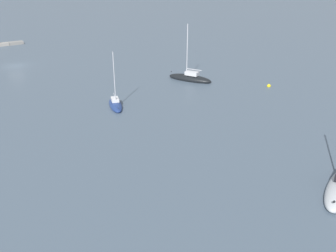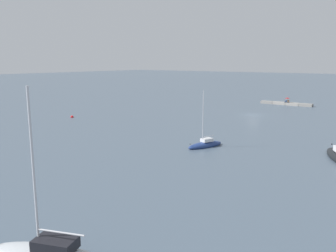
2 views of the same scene
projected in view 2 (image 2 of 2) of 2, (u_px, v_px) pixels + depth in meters
The scene contains 7 objects.
ground_plane at pixel (253, 115), 72.18m from camera, with size 500.00×500.00×0.00m, color #475666.
seawall_pier at pixel (286, 104), 88.45m from camera, with size 12.86×1.57×0.68m.
person_seated_brown_left at pixel (288, 101), 87.87m from camera, with size 0.47×0.65×0.73m.
person_seated_blue_right at pixel (286, 101), 88.21m from camera, with size 0.47×0.65×0.73m.
umbrella_open_red at pixel (287, 98), 87.97m from camera, with size 1.25×1.25×1.27m.
sailboat_navy_mid at pixel (205, 145), 45.62m from camera, with size 3.18×5.65×7.63m.
mooring_buoy_mid at pixel (72, 117), 69.03m from camera, with size 0.60×0.60×0.60m.
Camera 2 is at (-28.66, 67.64, 11.09)m, focal length 37.46 mm.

